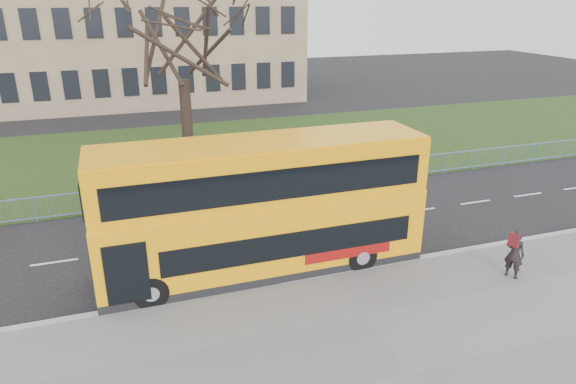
# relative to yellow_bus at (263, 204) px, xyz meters

# --- Properties ---
(ground) EXTENTS (120.00, 120.00, 0.00)m
(ground) POSITION_rel_yellow_bus_xyz_m (2.00, 0.36, -2.45)
(ground) COLOR black
(ground) RESTS_ON ground
(pavement) EXTENTS (80.00, 10.50, 0.12)m
(pavement) POSITION_rel_yellow_bus_xyz_m (2.00, -6.39, -2.39)
(pavement) COLOR slate
(pavement) RESTS_ON ground
(kerb) EXTENTS (80.00, 0.20, 0.14)m
(kerb) POSITION_rel_yellow_bus_xyz_m (2.00, -1.19, -2.38)
(kerb) COLOR #9A9A9D
(kerb) RESTS_ON ground
(grass_verge) EXTENTS (80.00, 15.40, 0.08)m
(grass_verge) POSITION_rel_yellow_bus_xyz_m (2.00, 14.66, -2.41)
(grass_verge) COLOR #223A15
(grass_verge) RESTS_ON ground
(guard_railing) EXTENTS (40.00, 0.12, 1.10)m
(guard_railing) POSITION_rel_yellow_bus_xyz_m (2.00, 6.96, -1.90)
(guard_railing) COLOR #6986BC
(guard_railing) RESTS_ON ground
(bare_tree) EXTENTS (8.38, 8.38, 11.98)m
(bare_tree) POSITION_rel_yellow_bus_xyz_m (-1.00, 10.36, 3.62)
(bare_tree) COLOR black
(bare_tree) RESTS_ON grass_verge
(civic_building) EXTENTS (30.00, 15.00, 14.00)m
(civic_building) POSITION_rel_yellow_bus_xyz_m (-3.00, 35.36, 4.55)
(civic_building) COLOR #7C644F
(civic_building) RESTS_ON ground
(yellow_bus) EXTENTS (10.91, 2.66, 4.57)m
(yellow_bus) POSITION_rel_yellow_bus_xyz_m (0.00, 0.00, 0.00)
(yellow_bus) COLOR #FFA40A
(yellow_bus) RESTS_ON ground
(pedestrian) EXTENTS (0.66, 0.74, 1.70)m
(pedestrian) POSITION_rel_yellow_bus_xyz_m (7.67, -3.31, -1.48)
(pedestrian) COLOR black
(pedestrian) RESTS_ON pavement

